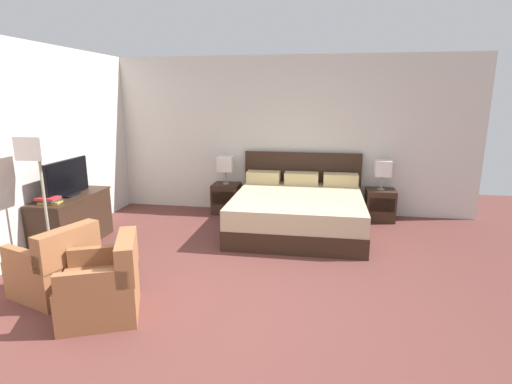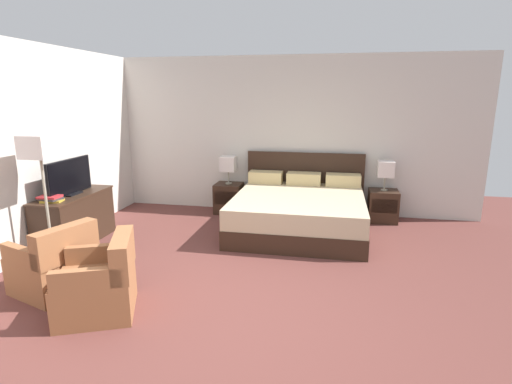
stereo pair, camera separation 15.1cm
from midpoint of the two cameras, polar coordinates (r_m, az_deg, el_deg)
ground_plane at (r=3.88m, az=-5.78°, el=-18.27°), size 11.42×11.42×0.00m
wall_back at (r=7.10m, az=2.18°, el=8.04°), size 6.87×0.06×2.72m
wall_left at (r=6.12m, az=-28.72°, el=5.51°), size 0.06×5.61×2.72m
bed at (r=6.22m, az=5.34°, el=-2.66°), size 2.03×2.06×1.09m
nightstand_left at (r=7.14m, az=-4.87°, el=-0.90°), size 0.47×0.44×0.53m
nightstand_right at (r=6.99m, az=16.70°, el=-1.77°), size 0.47×0.44×0.53m
table_lamp_left at (r=7.02m, az=-4.96°, el=3.99°), size 0.26×0.26×0.49m
table_lamp_right at (r=6.86m, az=17.05°, el=3.22°), size 0.26×0.26×0.49m
dresser at (r=6.14m, az=-25.36°, el=-3.58°), size 0.51×1.25×0.72m
tv at (r=5.99m, az=-26.00°, el=1.72°), size 0.18×0.89×0.49m
book_red_cover at (r=5.72m, az=-27.99°, el=-1.31°), size 0.28×0.22×0.03m
book_blue_cover at (r=5.72m, az=-28.12°, el=-1.05°), size 0.27×0.22×0.03m
book_small_top at (r=5.73m, az=-28.28°, el=-0.79°), size 0.26×0.20×0.03m
armchair_by_window at (r=4.77m, az=-27.45°, el=-9.63°), size 0.87×0.86×0.76m
armchair_companion at (r=4.16m, az=-21.86°, el=-12.47°), size 0.90×0.90×0.76m
floor_lamp at (r=5.28m, az=-29.32°, el=4.43°), size 0.34×0.34×1.60m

